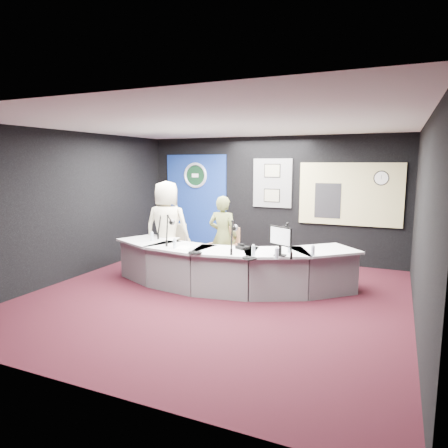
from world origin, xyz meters
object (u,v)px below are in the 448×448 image
at_px(broadcast_desk, 226,267).
at_px(person_woman, 223,236).
at_px(armchair_left, 167,249).
at_px(armchair_right, 223,249).
at_px(person_man, 167,227).

height_order(broadcast_desk, person_woman, person_woman).
bearing_deg(person_woman, broadcast_desk, 115.49).
distance_m(broadcast_desk, armchair_left, 1.52).
xyz_separation_m(armchair_right, person_man, (-1.12, -0.23, 0.39)).
height_order(broadcast_desk, person_man, person_man).
bearing_deg(armchair_right, armchair_left, -154.69).
bearing_deg(armchair_left, armchair_right, 1.79).
bearing_deg(person_woman, person_man, 8.54).
relative_size(broadcast_desk, person_woman, 2.84).
height_order(armchair_right, person_man, person_man).
height_order(person_man, person_woman, person_man).
xyz_separation_m(broadcast_desk, armchair_right, (-0.34, 0.63, 0.16)).
bearing_deg(broadcast_desk, person_man, 164.60).
height_order(armchair_right, person_woman, person_woman).
xyz_separation_m(broadcast_desk, armchair_left, (-1.46, 0.40, 0.11)).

